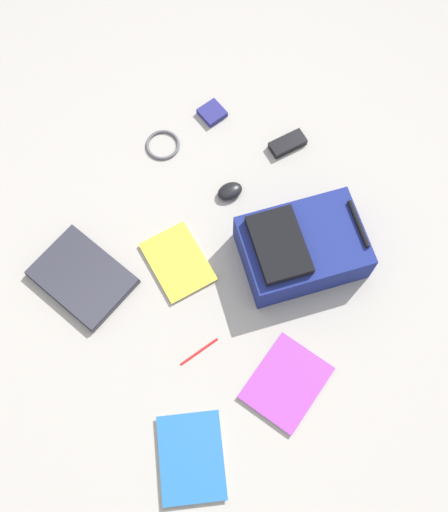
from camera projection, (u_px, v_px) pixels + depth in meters
ground_plane at (217, 265)px, 2.16m from camera, size 3.81×3.81×0.00m
backpack at (301, 248)px, 2.10m from camera, size 0.42×0.48×0.18m
laptop at (82, 277)px, 2.13m from camera, size 0.35×0.28×0.03m
book_comic at (191, 458)px, 1.93m from camera, size 0.33×0.31×0.02m
book_manual at (178, 262)px, 2.16m from camera, size 0.28×0.22×0.01m
book_red at (286, 383)px, 2.01m from camera, size 0.26×0.30×0.02m
computer_mouse at (230, 191)px, 2.24m from camera, size 0.08×0.10×0.04m
cable_coil at (163, 145)px, 2.32m from camera, size 0.13×0.13×0.01m
power_brick at (288, 144)px, 2.32m from camera, size 0.09×0.14×0.03m
pen_black at (199, 351)px, 2.05m from camera, size 0.02×0.14×0.01m
earbud_pouch at (212, 113)px, 2.37m from camera, size 0.09×0.09×0.02m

